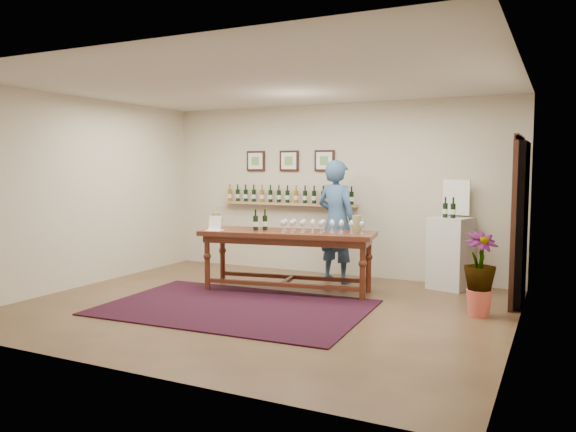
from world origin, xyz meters
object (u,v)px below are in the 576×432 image
at_px(display_pedestal, 451,253).
at_px(person, 337,221).
at_px(tasting_table, 287,240).
at_px(potted_plant, 480,274).

bearing_deg(display_pedestal, person, -170.18).
height_order(tasting_table, person, person).
relative_size(tasting_table, display_pedestal, 2.44).
distance_m(tasting_table, display_pedestal, 2.40).
bearing_deg(display_pedestal, potted_plant, -67.43).
bearing_deg(person, tasting_table, 84.44).
xyz_separation_m(display_pedestal, person, (-1.67, -0.29, 0.42)).
bearing_deg(tasting_table, potted_plant, -13.80).
distance_m(tasting_table, potted_plant, 2.65).
bearing_deg(potted_plant, tasting_table, 176.05).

